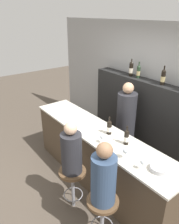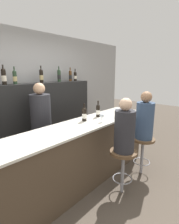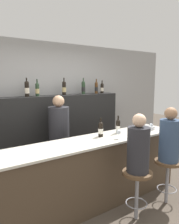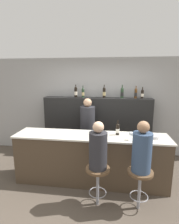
# 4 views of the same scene
# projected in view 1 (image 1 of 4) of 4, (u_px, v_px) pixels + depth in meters

# --- Properties ---
(ground_plane) EXTENTS (16.00, 16.00, 0.00)m
(ground_plane) POSITION_uv_depth(u_px,v_px,m) (84.00, 188.00, 3.73)
(ground_plane) COLOR #4C4238
(wall_back) EXTENTS (6.40, 0.05, 2.60)m
(wall_back) POSITION_uv_depth(u_px,v_px,m) (159.00, 94.00, 4.18)
(wall_back) COLOR #9E9E9E
(wall_back) RESTS_ON ground_plane
(bar_counter) EXTENTS (3.00, 0.64, 1.00)m
(bar_counter) POSITION_uv_depth(u_px,v_px,m) (98.00, 157.00, 3.68)
(bar_counter) COLOR #473828
(bar_counter) RESTS_ON ground_plane
(back_bar_cabinet) EXTENTS (2.82, 0.28, 1.57)m
(back_bar_cabinet) POSITION_uv_depth(u_px,v_px,m) (149.00, 121.00, 4.27)
(back_bar_cabinet) COLOR black
(back_bar_cabinet) RESTS_ON ground_plane
(wine_bottle_counter_0) EXTENTS (0.08, 0.08, 0.29)m
(wine_bottle_counter_0) POSITION_uv_depth(u_px,v_px,m) (109.00, 127.00, 3.36)
(wine_bottle_counter_0) COLOR black
(wine_bottle_counter_0) RESTS_ON bar_counter
(wine_bottle_counter_1) EXTENTS (0.07, 0.07, 0.29)m
(wine_bottle_counter_1) POSITION_uv_depth(u_px,v_px,m) (126.00, 137.00, 3.10)
(wine_bottle_counter_1) COLOR black
(wine_bottle_counter_1) RESTS_ON bar_counter
(wine_bottle_backbar_0) EXTENTS (0.08, 0.08, 0.33)m
(wine_bottle_backbar_0) POSITION_uv_depth(u_px,v_px,m) (131.00, 69.00, 4.29)
(wine_bottle_backbar_0) COLOR black
(wine_bottle_backbar_0) RESTS_ON back_bar_cabinet
(wine_bottle_backbar_1) EXTENTS (0.07, 0.07, 0.31)m
(wine_bottle_backbar_1) POSITION_uv_depth(u_px,v_px,m) (138.00, 71.00, 4.16)
(wine_bottle_backbar_1) COLOR #233823
(wine_bottle_backbar_1) RESTS_ON back_bar_cabinet
(wine_bottle_backbar_2) EXTENTS (0.08, 0.08, 0.34)m
(wine_bottle_backbar_2) POSITION_uv_depth(u_px,v_px,m) (163.00, 77.00, 3.75)
(wine_bottle_backbar_2) COLOR black
(wine_bottle_backbar_2) RESTS_ON back_bar_cabinet
(wine_glass_0) EXTENTS (0.07, 0.07, 0.14)m
(wine_glass_0) POSITION_uv_depth(u_px,v_px,m) (102.00, 137.00, 3.13)
(wine_glass_0) COLOR silver
(wine_glass_0) RESTS_ON bar_counter
(wine_glass_1) EXTENTS (0.08, 0.08, 0.16)m
(wine_glass_1) POSITION_uv_depth(u_px,v_px,m) (126.00, 151.00, 2.79)
(wine_glass_1) COLOR silver
(wine_glass_1) RESTS_ON bar_counter
(wine_glass_2) EXTENTS (0.07, 0.07, 0.15)m
(wine_glass_2) POSITION_uv_depth(u_px,v_px,m) (143.00, 163.00, 2.59)
(wine_glass_2) COLOR silver
(wine_glass_2) RESTS_ON bar_counter
(metal_bowl) EXTENTS (0.21, 0.21, 0.06)m
(metal_bowl) POSITION_uv_depth(u_px,v_px,m) (159.00, 168.00, 2.62)
(metal_bowl) COLOR #B7B7BC
(metal_bowl) RESTS_ON bar_counter
(tasting_menu) EXTENTS (0.21, 0.30, 0.00)m
(tasting_menu) POSITION_uv_depth(u_px,v_px,m) (85.00, 130.00, 3.53)
(tasting_menu) COLOR white
(tasting_menu) RESTS_ON bar_counter
(bar_stool_left) EXTENTS (0.40, 0.40, 0.67)m
(bar_stool_left) POSITION_uv_depth(u_px,v_px,m) (73.00, 178.00, 3.17)
(bar_stool_left) COLOR gray
(bar_stool_left) RESTS_ON ground_plane
(guest_seated_left) EXTENTS (0.29, 0.29, 0.78)m
(guest_seated_left) POSITION_uv_depth(u_px,v_px,m) (71.00, 151.00, 2.97)
(guest_seated_left) COLOR #28282D
(guest_seated_left) RESTS_ON bar_stool_left
(bar_stool_right) EXTENTS (0.40, 0.40, 0.67)m
(bar_stool_right) POSITION_uv_depth(u_px,v_px,m) (103.00, 208.00, 2.69)
(bar_stool_right) COLOR gray
(bar_stool_right) RESTS_ON ground_plane
(guest_seated_right) EXTENTS (0.30, 0.30, 0.81)m
(guest_seated_right) POSITION_uv_depth(u_px,v_px,m) (104.00, 177.00, 2.48)
(guest_seated_right) COLOR #334766
(guest_seated_right) RESTS_ON bar_stool_right
(bartender) EXTENTS (0.36, 0.36, 1.61)m
(bartender) POSITION_uv_depth(u_px,v_px,m) (125.00, 126.00, 4.17)
(bartender) COLOR #28282D
(bartender) RESTS_ON ground_plane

